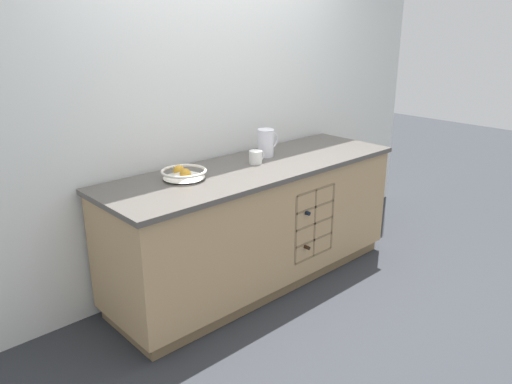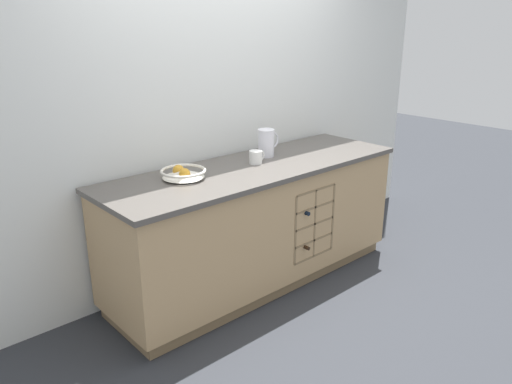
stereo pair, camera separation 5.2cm
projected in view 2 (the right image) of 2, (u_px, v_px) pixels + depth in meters
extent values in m
plane|color=#2D3035|center=(256.00, 279.00, 3.79)|extent=(14.00, 14.00, 0.00)
cube|color=silver|center=(219.00, 104.00, 3.66)|extent=(4.66, 0.06, 2.55)
cube|color=olive|center=(256.00, 274.00, 3.77)|extent=(2.20, 0.62, 0.09)
cube|color=tan|center=(256.00, 221.00, 3.63)|extent=(2.26, 0.68, 0.77)
cube|color=#514C47|center=(256.00, 168.00, 3.50)|extent=(2.30, 0.72, 0.03)
cube|color=olive|center=(304.00, 220.00, 3.63)|extent=(0.40, 0.01, 0.51)
cube|color=olive|center=(290.00, 229.00, 3.46)|extent=(0.02, 0.10, 0.51)
cube|color=olive|center=(328.00, 215.00, 3.71)|extent=(0.02, 0.10, 0.51)
cube|color=olive|center=(309.00, 254.00, 3.67)|extent=(0.40, 0.10, 0.02)
cube|color=olive|center=(309.00, 238.00, 3.63)|extent=(0.40, 0.10, 0.02)
cube|color=olive|center=(310.00, 222.00, 3.59)|extent=(0.40, 0.10, 0.02)
cube|color=olive|center=(310.00, 205.00, 3.55)|extent=(0.40, 0.10, 0.02)
cube|color=olive|center=(311.00, 188.00, 3.51)|extent=(0.40, 0.10, 0.02)
cube|color=olive|center=(310.00, 222.00, 3.59)|extent=(0.02, 0.10, 0.51)
cylinder|color=black|center=(289.00, 240.00, 3.65)|extent=(0.07, 0.22, 0.07)
cylinder|color=black|center=(304.00, 247.00, 3.54)|extent=(0.03, 0.09, 0.03)
cylinder|color=black|center=(290.00, 207.00, 3.56)|extent=(0.08, 0.20, 0.08)
cylinder|color=black|center=(305.00, 212.00, 3.46)|extent=(0.03, 0.08, 0.03)
cylinder|color=silver|center=(184.00, 178.00, 3.21)|extent=(0.13, 0.13, 0.01)
cone|color=silver|center=(183.00, 173.00, 3.20)|extent=(0.27, 0.27, 0.05)
torus|color=silver|center=(183.00, 171.00, 3.19)|extent=(0.29, 0.29, 0.02)
sphere|color=gold|center=(178.00, 171.00, 3.22)|extent=(0.08, 0.08, 0.08)
sphere|color=gold|center=(185.00, 174.00, 3.16)|extent=(0.07, 0.07, 0.07)
cylinder|color=white|center=(266.00, 143.00, 3.70)|extent=(0.12, 0.12, 0.21)
torus|color=white|center=(266.00, 130.00, 3.66)|extent=(0.13, 0.13, 0.01)
torus|color=white|center=(272.00, 140.00, 3.73)|extent=(0.13, 0.01, 0.13)
cylinder|color=white|center=(256.00, 157.00, 3.53)|extent=(0.09, 0.09, 0.09)
torus|color=white|center=(261.00, 156.00, 3.56)|extent=(0.07, 0.01, 0.07)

